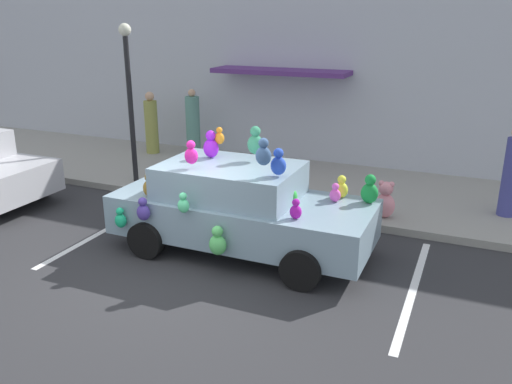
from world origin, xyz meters
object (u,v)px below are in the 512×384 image
at_px(street_lamp_post, 129,87).
at_px(pedestrian_by_lamp, 511,174).
at_px(teddy_bear_on_sidewalk, 385,201).
at_px(pedestrian_walking_past, 193,125).
at_px(pedestrian_near_shopfront, 151,125).
at_px(plush_covered_car, 239,207).

distance_m(street_lamp_post, pedestrian_by_lamp, 8.30).
relative_size(teddy_bear_on_sidewalk, pedestrian_walking_past, 0.40).
distance_m(teddy_bear_on_sidewalk, pedestrian_by_lamp, 2.50).
bearing_deg(pedestrian_near_shopfront, street_lamp_post, -64.43).
distance_m(pedestrian_near_shopfront, pedestrian_walking_past, 1.27).
relative_size(plush_covered_car, teddy_bear_on_sidewalk, 5.95).
bearing_deg(plush_covered_car, teddy_bear_on_sidewalk, 46.58).
relative_size(pedestrian_walking_past, pedestrian_by_lamp, 1.04).
bearing_deg(pedestrian_by_lamp, plush_covered_car, -142.42).
xyz_separation_m(teddy_bear_on_sidewalk, pedestrian_by_lamp, (2.20, 1.09, 0.50)).
xyz_separation_m(teddy_bear_on_sidewalk, pedestrian_walking_past, (-5.84, 2.71, 0.52)).
relative_size(street_lamp_post, pedestrian_by_lamp, 2.01).
distance_m(plush_covered_car, pedestrian_walking_past, 6.19).
height_order(street_lamp_post, pedestrian_near_shopfront, street_lamp_post).
bearing_deg(teddy_bear_on_sidewalk, pedestrian_by_lamp, 26.33).
relative_size(plush_covered_car, pedestrian_by_lamp, 2.47).
xyz_separation_m(teddy_bear_on_sidewalk, pedestrian_near_shopfront, (-7.10, 2.52, 0.47)).
distance_m(plush_covered_car, pedestrian_by_lamp, 5.43).
relative_size(street_lamp_post, pedestrian_near_shopfront, 2.07).
bearing_deg(pedestrian_near_shopfront, pedestrian_walking_past, 8.57).
xyz_separation_m(plush_covered_car, pedestrian_walking_past, (-3.74, 4.93, 0.20)).
xyz_separation_m(plush_covered_car, teddy_bear_on_sidewalk, (2.10, 2.22, -0.31)).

